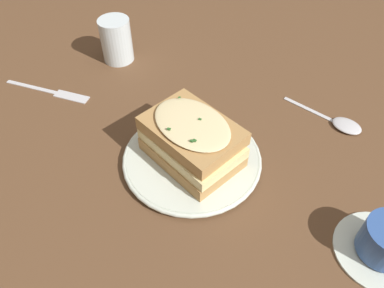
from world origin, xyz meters
TOP-DOWN VIEW (x-y plane):
  - ground_plane at (0.00, 0.00)m, footprint 2.40×2.40m
  - dinner_plate at (0.01, -0.02)m, footprint 0.24×0.24m
  - sandwich at (0.01, -0.02)m, footprint 0.18×0.19m
  - water_glass at (-0.26, -0.25)m, footprint 0.07×0.07m
  - fork at (-0.11, -0.34)m, footprint 0.04×0.19m
  - spoon at (-0.13, 0.24)m, footprint 0.10×0.15m

SIDE VIEW (x-z plane):
  - ground_plane at x=0.00m, z-range 0.00..0.00m
  - fork at x=-0.11m, z-range 0.00..0.00m
  - spoon at x=-0.13m, z-range 0.00..0.01m
  - dinner_plate at x=0.01m, z-range 0.00..0.01m
  - water_glass at x=-0.26m, z-range 0.00..0.10m
  - sandwich at x=0.01m, z-range 0.01..0.09m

